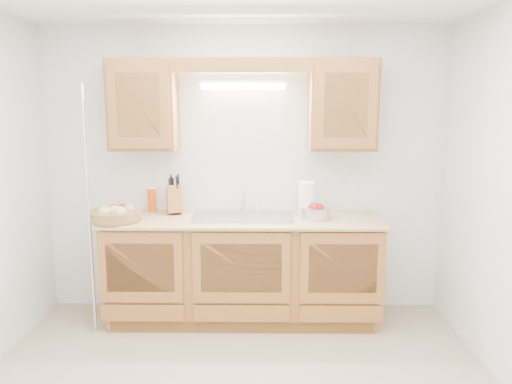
{
  "coord_description": "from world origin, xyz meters",
  "views": [
    {
      "loc": [
        0.16,
        -2.88,
        1.84
      ],
      "look_at": [
        0.12,
        0.85,
        1.18
      ],
      "focal_mm": 35.0,
      "sensor_mm": 36.0,
      "label": 1
    }
  ],
  "objects_px": {
    "paper_towel": "(307,200)",
    "apple_bowl": "(315,212)",
    "knife_block": "(174,199)",
    "fruit_basket": "(115,214)"
  },
  "relations": [
    {
      "from": "fruit_basket",
      "to": "knife_block",
      "type": "xyz_separation_m",
      "value": [
        0.43,
        0.3,
        0.07
      ]
    },
    {
      "from": "fruit_basket",
      "to": "apple_bowl",
      "type": "bearing_deg",
      "value": 3.8
    },
    {
      "from": "knife_block",
      "to": "paper_towel",
      "type": "height_order",
      "value": "paper_towel"
    },
    {
      "from": "paper_towel",
      "to": "apple_bowl",
      "type": "height_order",
      "value": "paper_towel"
    },
    {
      "from": "knife_block",
      "to": "apple_bowl",
      "type": "xyz_separation_m",
      "value": [
        1.2,
        -0.19,
        -0.07
      ]
    },
    {
      "from": "knife_block",
      "to": "apple_bowl",
      "type": "bearing_deg",
      "value": -24.54
    },
    {
      "from": "knife_block",
      "to": "apple_bowl",
      "type": "distance_m",
      "value": 1.22
    },
    {
      "from": "apple_bowl",
      "to": "fruit_basket",
      "type": "bearing_deg",
      "value": -176.2
    },
    {
      "from": "fruit_basket",
      "to": "knife_block",
      "type": "height_order",
      "value": "knife_block"
    },
    {
      "from": "knife_block",
      "to": "paper_towel",
      "type": "relative_size",
      "value": 1.0
    }
  ]
}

